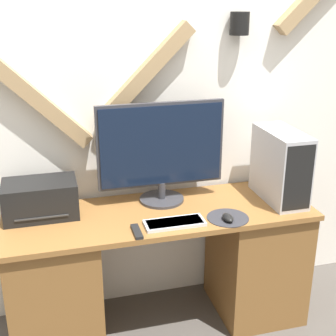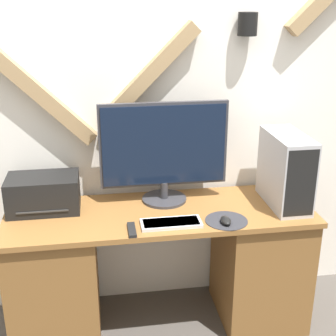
{
  "view_description": "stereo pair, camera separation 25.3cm",
  "coord_description": "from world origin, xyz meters",
  "px_view_note": "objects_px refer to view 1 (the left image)",
  "views": [
    {
      "loc": [
        -0.57,
        -2.0,
        1.9
      ],
      "look_at": [
        0.04,
        0.28,
        1.01
      ],
      "focal_mm": 50.0,
      "sensor_mm": 36.0,
      "label": 1
    },
    {
      "loc": [
        -0.32,
        -2.05,
        1.9
      ],
      "look_at": [
        0.04,
        0.28,
        1.01
      ],
      "focal_mm": 50.0,
      "sensor_mm": 36.0,
      "label": 2
    }
  ],
  "objects_px": {
    "monitor": "(161,149)",
    "printer": "(41,199)",
    "remote_control": "(137,232)",
    "keyboard": "(175,223)",
    "mouse": "(228,218)",
    "computer_tower": "(281,166)"
  },
  "relations": [
    {
      "from": "printer",
      "to": "remote_control",
      "type": "relative_size",
      "value": 2.64
    },
    {
      "from": "mouse",
      "to": "computer_tower",
      "type": "distance_m",
      "value": 0.48
    },
    {
      "from": "printer",
      "to": "remote_control",
      "type": "height_order",
      "value": "printer"
    },
    {
      "from": "computer_tower",
      "to": "remote_control",
      "type": "distance_m",
      "value": 0.94
    },
    {
      "from": "keyboard",
      "to": "printer",
      "type": "relative_size",
      "value": 0.82
    },
    {
      "from": "keyboard",
      "to": "mouse",
      "type": "height_order",
      "value": "mouse"
    },
    {
      "from": "computer_tower",
      "to": "printer",
      "type": "bearing_deg",
      "value": 174.42
    },
    {
      "from": "keyboard",
      "to": "computer_tower",
      "type": "bearing_deg",
      "value": 13.29
    },
    {
      "from": "keyboard",
      "to": "mouse",
      "type": "relative_size",
      "value": 3.34
    },
    {
      "from": "mouse",
      "to": "computer_tower",
      "type": "xyz_separation_m",
      "value": [
        0.4,
        0.2,
        0.19
      ]
    },
    {
      "from": "mouse",
      "to": "computer_tower",
      "type": "bearing_deg",
      "value": 26.48
    },
    {
      "from": "monitor",
      "to": "printer",
      "type": "xyz_separation_m",
      "value": [
        -0.68,
        -0.02,
        -0.22
      ]
    },
    {
      "from": "keyboard",
      "to": "mouse",
      "type": "bearing_deg",
      "value": -7.22
    },
    {
      "from": "remote_control",
      "to": "keyboard",
      "type": "bearing_deg",
      "value": 10.56
    },
    {
      "from": "mouse",
      "to": "printer",
      "type": "distance_m",
      "value": 1.02
    },
    {
      "from": "monitor",
      "to": "computer_tower",
      "type": "xyz_separation_m",
      "value": [
        0.67,
        -0.16,
        -0.11
      ]
    },
    {
      "from": "monitor",
      "to": "keyboard",
      "type": "distance_m",
      "value": 0.44
    },
    {
      "from": "keyboard",
      "to": "printer",
      "type": "distance_m",
      "value": 0.74
    },
    {
      "from": "computer_tower",
      "to": "printer",
      "type": "distance_m",
      "value": 1.37
    },
    {
      "from": "monitor",
      "to": "printer",
      "type": "height_order",
      "value": "monitor"
    },
    {
      "from": "monitor",
      "to": "mouse",
      "type": "height_order",
      "value": "monitor"
    },
    {
      "from": "mouse",
      "to": "printer",
      "type": "xyz_separation_m",
      "value": [
        -0.96,
        0.33,
        0.08
      ]
    }
  ]
}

